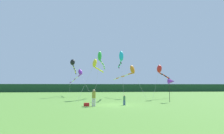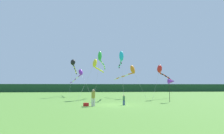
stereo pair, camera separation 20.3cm
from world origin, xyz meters
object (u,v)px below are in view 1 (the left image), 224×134
cooler_box (87,105)px  kite_green (100,57)px  kite_cyan (121,58)px  banner_flag_pole (171,81)px  person_adult (94,97)px  kite_black (73,64)px  kite_red (161,71)px  kite_purple (79,74)px  person_child (124,99)px  kite_orange (130,71)px  kite_yellow (95,64)px

cooler_box → kite_green: (1.87, 11.25, 6.92)m
kite_cyan → banner_flag_pole: bearing=-43.4°
person_adult → banner_flag_pole: size_ratio=0.53×
person_adult → kite_black: 18.82m
kite_red → person_adult: bearing=-139.3°
banner_flag_pole → kite_purple: bearing=133.0°
kite_cyan → kite_red: kite_cyan is taller
cooler_box → kite_red: kite_red is taller
person_child → banner_flag_pole: (7.09, 3.28, 2.10)m
person_child → kite_purple: size_ratio=0.12×
person_child → kite_green: 12.77m
person_child → kite_cyan: bearing=83.1°
kite_red → cooler_box: bearing=-141.9°
person_adult → kite_green: size_ratio=0.22×
person_adult → banner_flag_pole: (10.50, 3.98, 1.74)m
banner_flag_pole → kite_orange: bearing=114.3°
kite_yellow → kite_cyan: kite_cyan is taller
kite_yellow → kite_orange: bearing=21.8°
cooler_box → kite_purple: bearing=97.1°
kite_orange → kite_red: 5.39m
person_adult → kite_green: (1.12, 11.49, 6.09)m
person_adult → kite_black: size_ratio=0.21×
kite_green → cooler_box: bearing=-99.5°
kite_purple → kite_cyan: kite_cyan is taller
person_adult → kite_red: bearing=40.7°
banner_flag_pole → kite_black: bearing=137.4°
person_adult → kite_green: kite_green is taller
kite_orange → kite_black: kite_black is taller
person_child → kite_purple: kite_purple is taller
kite_orange → kite_red: bearing=-31.0°
person_child → kite_orange: kite_orange is taller
banner_flag_pole → kite_purple: (-13.52, 14.50, 1.90)m
kite_yellow → person_adult: bearing=-91.6°
banner_flag_pole → kite_orange: (-3.83, 8.48, 2.12)m
kite_cyan → person_adult: bearing=-114.9°
kite_orange → kite_green: (-5.55, -0.97, 2.22)m
cooler_box → banner_flag_pole: size_ratio=0.17×
kite_orange → kite_black: bearing=155.2°
cooler_box → kite_red: 15.97m
person_adult → cooler_box: 1.15m
kite_yellow → kite_black: (-4.46, 7.58, 0.90)m
kite_cyan → kite_black: (-8.67, 7.82, -0.20)m
person_adult → kite_orange: (6.67, 12.46, 3.86)m
kite_yellow → kite_black: size_ratio=0.81×
kite_black → kite_orange: bearing=-24.8°
banner_flag_pole → kite_orange: size_ratio=0.51×
person_child → kite_cyan: kite_cyan is taller
banner_flag_pole → person_adult: bearing=-159.2°
kite_orange → kite_cyan: 4.04m
person_adult → banner_flag_pole: banner_flag_pole is taller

